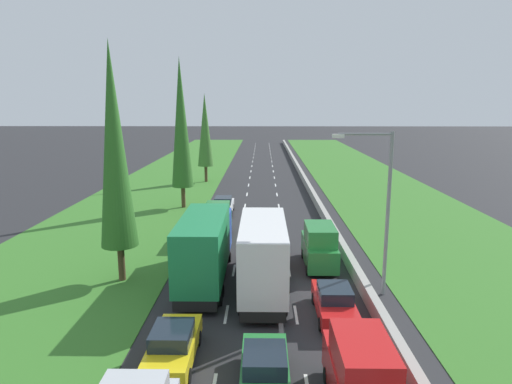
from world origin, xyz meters
The scene contains 18 objects.
ground_plane centered at (0.00, 60.00, 0.00)m, with size 300.00×300.00×0.00m, color #28282B.
grass_verge_left centered at (-12.65, 60.00, 0.02)m, with size 14.00×140.00×0.04m, color #387528.
grass_verge_right centered at (14.35, 60.00, 0.02)m, with size 14.00×140.00×0.04m, color #387528.
median_barrier centered at (5.70, 60.00, 0.42)m, with size 0.44×120.00×0.85m, color #9E9B93.
lane_markings centered at (0.00, 60.00, 0.01)m, with size 3.64×116.00×0.01m.
green_sedan_centre_lane centered at (0.16, 14.98, 0.81)m, with size 1.82×4.50×1.64m.
red_van_right_lane centered at (3.38, 13.82, 1.40)m, with size 1.96×4.90×2.82m.
yellow_sedan_left_lane centered at (-3.55, 16.66, 0.81)m, with size 1.82×4.50×1.64m.
green_box_truck_left_lane centered at (-3.28, 25.07, 2.18)m, with size 2.46×9.40×4.18m.
red_sedan_right_lane centered at (3.60, 20.80, 0.81)m, with size 1.82×4.50×1.64m.
green_van_left_lane centered at (-3.45, 33.60, 1.40)m, with size 1.96×4.90×2.82m.
green_van_right_lane centered at (3.73, 27.70, 1.40)m, with size 1.96×4.90×2.82m.
white_box_truck_centre_lane centered at (0.09, 24.00, 2.18)m, with size 2.46×9.40×4.18m.
white_sedan_left_lane centered at (-3.69, 41.83, 0.81)m, with size 1.82×4.50×1.64m.
poplar_tree_second centered at (-8.33, 25.29, 8.01)m, with size 2.15×2.15×13.91m.
poplar_tree_third centered at (-7.98, 44.28, 8.49)m, with size 2.17×2.17×14.88m.
poplar_tree_fourth centered at (-7.57, 59.38, 6.93)m, with size 2.09×2.09×11.76m.
street_light_mast centered at (6.43, 23.53, 5.23)m, with size 3.20×0.28×9.00m.
Camera 1 is at (0.05, 0.37, 10.40)m, focal length 31.13 mm.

